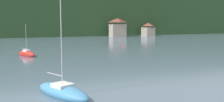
% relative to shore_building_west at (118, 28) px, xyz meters
% --- Properties ---
extents(wooded_hillside, '(352.00, 47.92, 47.50)m').
position_rel_shore_building_west_xyz_m(wooded_hillside, '(-45.00, 33.09, 5.06)').
color(wooded_hillside, '#264223').
rests_on(wooded_hillside, ground_plane).
extents(shore_building_west, '(6.23, 5.14, 7.56)m').
position_rel_shore_building_west_xyz_m(shore_building_west, '(0.00, 0.00, 0.00)').
color(shore_building_west, gray).
rests_on(shore_building_west, ground_plane).
extents(shore_building_westcentral, '(4.17, 5.70, 5.65)m').
position_rel_shore_building_west_xyz_m(shore_building_westcentral, '(14.33, 0.27, -0.92)').
color(shore_building_westcentral, gray).
rests_on(shore_building_westcentral, ground_plane).
extents(sailboat_far_1, '(3.44, 5.11, 6.07)m').
position_rel_shore_building_west_xyz_m(sailboat_far_1, '(-37.23, -48.52, -3.33)').
color(sailboat_far_1, red).
rests_on(sailboat_far_1, ground_plane).
extents(sailboat_mid_2, '(4.52, 6.65, 9.45)m').
position_rel_shore_building_west_xyz_m(sailboat_mid_2, '(-35.34, -75.27, -3.34)').
color(sailboat_mid_2, teal).
rests_on(sailboat_mid_2, ground_plane).
extents(mooring_buoy_near, '(0.52, 0.52, 0.52)m').
position_rel_shore_building_west_xyz_m(mooring_buoy_near, '(-14.14, -38.79, -3.67)').
color(mooring_buoy_near, red).
rests_on(mooring_buoy_near, ground_plane).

